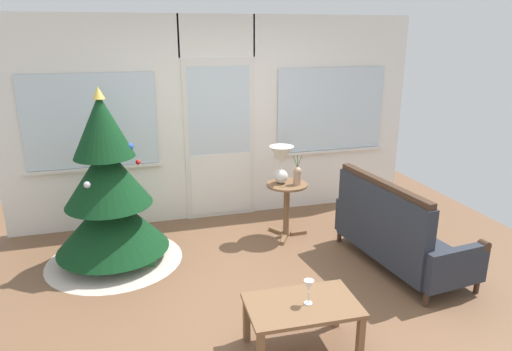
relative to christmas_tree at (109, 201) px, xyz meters
The scene contains 10 objects.
ground_plane 1.89m from the christmas_tree, 39.25° to the right, with size 6.76×6.76×0.00m, color brown.
back_wall_with_door 1.78m from the christmas_tree, 35.30° to the left, with size 5.20×0.14×2.55m.
christmas_tree is the anchor object (origin of this frame).
settee_sofa 2.96m from the christmas_tree, 18.75° to the right, with size 0.86×1.62×0.96m.
side_table 1.98m from the christmas_tree, ahead, with size 0.50×0.48×0.66m.
table_lamp 1.93m from the christmas_tree, ahead, with size 0.28×0.28×0.44m.
flower_vase 2.07m from the christmas_tree, ahead, with size 0.11×0.10×0.35m.
coffee_table 2.39m from the christmas_tree, 54.27° to the right, with size 0.86×0.55×0.41m.
wine_glass 2.41m from the christmas_tree, 53.64° to the right, with size 0.08×0.08×0.20m.
gift_box 0.70m from the christmas_tree, 37.89° to the right, with size 0.20×0.18×0.20m, color #266633.
Camera 1 is at (-1.15, -3.60, 2.36)m, focal length 32.40 mm.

